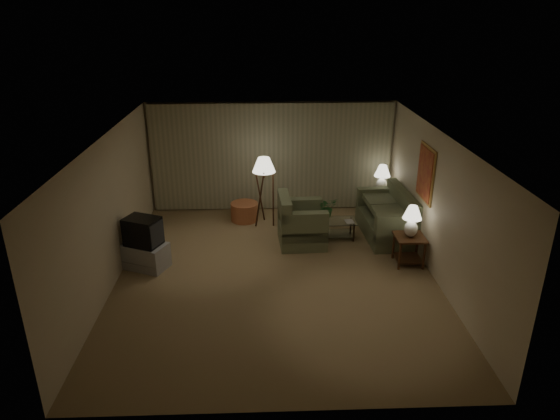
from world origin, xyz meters
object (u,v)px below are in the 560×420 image
object	(u,v)px
table_lamp_near	(412,219)
coffee_table	(333,226)
crt_tv	(143,231)
vase	(327,218)
armchair	(302,225)
tv_cabinet	(145,256)
sofa	(386,218)
floor_lamp	(264,190)
side_table_far	(380,199)
side_table_near	(409,245)
ottoman	(244,212)
table_lamp_far	(382,176)

from	to	relation	value
table_lamp_near	coffee_table	xyz separation A→B (m)	(-1.33, 1.25, -0.70)
crt_tv	vase	distance (m)	3.92
armchair	coffee_table	size ratio (longest dim) A/B	1.13
table_lamp_near	crt_tv	size ratio (longest dim) A/B	0.83
tv_cabinet	vase	size ratio (longest dim) A/B	6.84
sofa	floor_lamp	size ratio (longest dim) A/B	1.19
side_table_far	table_lamp_near	world-z (taller)	table_lamp_near
sofa	floor_lamp	distance (m)	2.82
sofa	side_table_near	xyz separation A→B (m)	(0.15, -1.35, 0.00)
armchair	tv_cabinet	world-z (taller)	armchair
coffee_table	floor_lamp	xyz separation A→B (m)	(-1.51, 0.82, 0.58)
side_table_far	coffee_table	distance (m)	1.86
sofa	side_table_far	xyz separation A→B (m)	(0.15, 1.19, -0.00)
table_lamp_near	tv_cabinet	distance (m)	5.25
tv_cabinet	table_lamp_near	bearing A→B (deg)	22.90
side_table_far	crt_tv	distance (m)	5.78
coffee_table	crt_tv	size ratio (longest dim) A/B	1.28
armchair	vase	bearing A→B (deg)	-71.03
vase	crt_tv	bearing A→B (deg)	-162.05
ottoman	coffee_table	bearing A→B (deg)	-28.48
side_table_near	coffee_table	xyz separation A→B (m)	(-1.33, 1.25, -0.14)
tv_cabinet	side_table_far	bearing A→B (deg)	49.04
armchair	ottoman	distance (m)	1.84
side_table_far	floor_lamp	size ratio (longest dim) A/B	0.37
coffee_table	armchair	bearing A→B (deg)	-162.47
side_table_far	table_lamp_far	bearing A→B (deg)	-135.00
side_table_near	coffee_table	world-z (taller)	side_table_near
tv_cabinet	floor_lamp	distance (m)	3.16
ottoman	vase	size ratio (longest dim) A/B	4.56
sofa	table_lamp_near	world-z (taller)	table_lamp_near
side_table_far	ottoman	size ratio (longest dim) A/B	0.92
crt_tv	armchair	bearing A→B (deg)	40.65
table_lamp_near	table_lamp_far	world-z (taller)	table_lamp_far
floor_lamp	tv_cabinet	bearing A→B (deg)	-139.30
side_table_far	tv_cabinet	world-z (taller)	side_table_far
sofa	tv_cabinet	xyz separation A→B (m)	(-5.05, -1.30, -0.16)
side_table_near	table_lamp_near	size ratio (longest dim) A/B	0.94
table_lamp_near	ottoman	xyz separation A→B (m)	(-3.32, 2.33, -0.76)
sofa	ottoman	size ratio (longest dim) A/B	2.97
side_table_near	table_lamp_near	bearing A→B (deg)	-175.24
side_table_far	tv_cabinet	xyz separation A→B (m)	(-5.20, -2.50, -0.16)
table_lamp_far	tv_cabinet	size ratio (longest dim) A/B	0.69
coffee_table	tv_cabinet	world-z (taller)	tv_cabinet
table_lamp_near	vase	bearing A→B (deg)	139.87
coffee_table	tv_cabinet	xyz separation A→B (m)	(-3.87, -1.20, -0.02)
table_lamp_near	table_lamp_far	size ratio (longest dim) A/B	0.95
side_table_near	tv_cabinet	distance (m)	5.20
armchair	vase	size ratio (longest dim) A/B	7.86
table_lamp_far	coffee_table	bearing A→B (deg)	-135.91
side_table_near	table_lamp_far	bearing A→B (deg)	90.00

